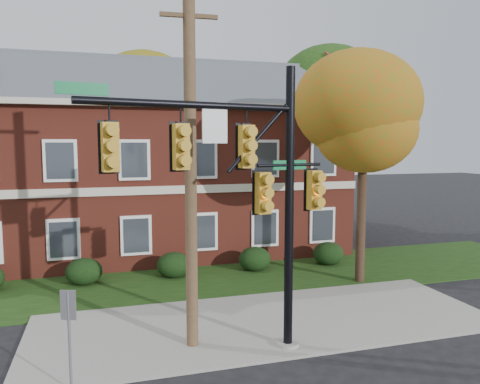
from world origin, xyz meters
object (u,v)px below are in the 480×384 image
object	(u,v)px
hedge_right	(255,259)
traffic_signal	(244,179)
hedge_far_right	(328,254)
hedge_left	(84,272)
tree_near_right	(371,112)
apartment_building	(157,153)
tree_right_rear	(349,98)
tree_far_rear	(163,93)
sign_post	(69,324)
hedge_center	(174,265)
utility_pole	(191,171)

from	to	relation	value
hedge_right	traffic_signal	bearing A→B (deg)	-110.17
hedge_far_right	hedge_left	bearing A→B (deg)	180.00
hedge_far_right	tree_near_right	distance (m)	6.77
apartment_building	hedge_right	bearing A→B (deg)	-56.33
hedge_right	tree_right_rear	xyz separation A→B (m)	(7.81, 6.11, 7.60)
tree_near_right	traffic_signal	xyz separation A→B (m)	(-6.59, -4.96, -2.05)
apartment_building	tree_far_rear	distance (m)	8.84
hedge_right	tree_far_rear	distance (m)	15.66
apartment_building	traffic_signal	bearing A→B (deg)	-87.20
hedge_far_right	tree_right_rear	world-z (taller)	tree_right_rear
hedge_right	sign_post	distance (m)	10.90
hedge_far_right	tree_near_right	xyz separation A→B (m)	(0.22, -2.83, 6.14)
hedge_left	hedge_center	xyz separation A→B (m)	(3.50, 0.00, 0.00)
hedge_right	tree_right_rear	world-z (taller)	tree_right_rear
hedge_right	hedge_center	bearing A→B (deg)	180.00
apartment_building	sign_post	xyz separation A→B (m)	(-3.50, -13.54, -3.40)
utility_pole	hedge_right	bearing A→B (deg)	62.58
hedge_center	tree_far_rear	xyz separation A→B (m)	(1.34, 13.09, 8.32)
hedge_far_right	sign_post	world-z (taller)	sign_post
tree_near_right	sign_post	distance (m)	13.06
tree_far_rear	sign_post	distance (m)	23.09
tree_near_right	sign_post	xyz separation A→B (m)	(-10.72, -5.45, -5.08)
apartment_building	hedge_center	bearing A→B (deg)	-90.00
apartment_building	hedge_center	xyz separation A→B (m)	(0.00, -5.25, -4.46)
apartment_building	hedge_far_right	size ratio (longest dim) A/B	13.43
sign_post	tree_near_right	bearing A→B (deg)	47.76
utility_pole	hedge_left	bearing A→B (deg)	117.24
hedge_center	tree_near_right	xyz separation A→B (m)	(7.22, -2.83, 6.14)
apartment_building	sign_post	distance (m)	14.39
hedge_left	tree_near_right	size ratio (longest dim) A/B	0.16
hedge_right	utility_pole	distance (m)	8.92
hedge_center	utility_pole	bearing A→B (deg)	-94.24
hedge_left	hedge_right	xyz separation A→B (m)	(7.00, 0.00, 0.00)
tree_far_rear	hedge_right	bearing A→B (deg)	-80.64
apartment_building	hedge_center	size ratio (longest dim) A/B	13.43
hedge_far_right	tree_near_right	bearing A→B (deg)	-85.48
tree_right_rear	sign_post	world-z (taller)	tree_right_rear
hedge_center	hedge_far_right	world-z (taller)	same
apartment_building	traffic_signal	xyz separation A→B (m)	(0.64, -13.05, -0.37)
tree_near_right	hedge_left	bearing A→B (deg)	165.19
hedge_left	sign_post	xyz separation A→B (m)	(0.00, -8.29, 1.06)
sign_post	apartment_building	bearing A→B (deg)	96.31
tree_right_rear	tree_far_rear	xyz separation A→B (m)	(-9.97, 6.98, 0.72)
tree_right_rear	tree_near_right	bearing A→B (deg)	-114.58
hedge_right	tree_near_right	distance (m)	7.72
tree_far_rear	utility_pole	size ratio (longest dim) A/B	1.22
apartment_building	hedge_far_right	distance (m)	9.82
apartment_building	tree_near_right	bearing A→B (deg)	-48.23
tree_near_right	hedge_right	bearing A→B (deg)	142.72
hedge_far_right	sign_post	size ratio (longest dim) A/B	0.60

